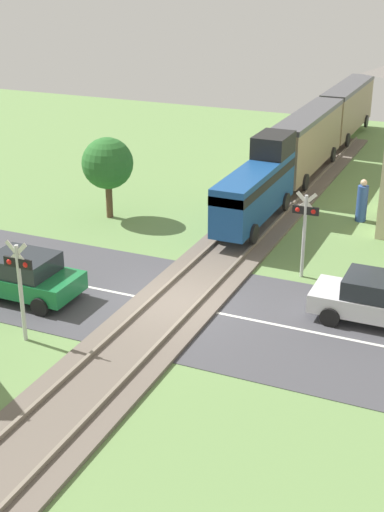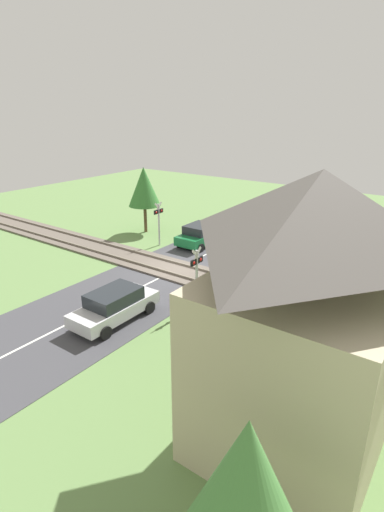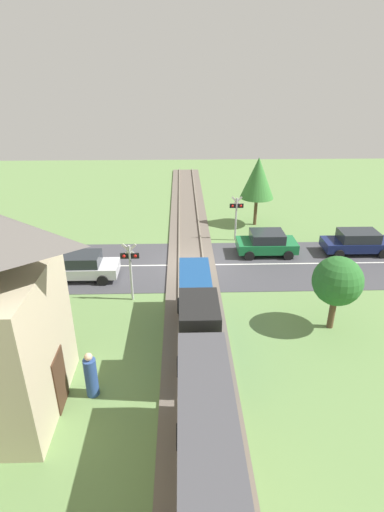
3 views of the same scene
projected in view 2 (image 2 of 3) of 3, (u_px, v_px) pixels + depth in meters
name	position (u px, v px, depth m)	size (l,w,h in m)	color
ground_plane	(175.00, 271.00, 23.55)	(60.00, 60.00, 0.00)	#66894C
road_surface	(175.00, 270.00, 23.54)	(48.00, 6.40, 0.02)	#424247
track_bed	(175.00, 270.00, 23.52)	(2.80, 48.00, 0.24)	#665B51
car_near_crossing	(200.00, 235.00, 27.62)	(3.63, 1.96, 1.48)	#197038
car_far_side	(115.00, 305.00, 17.82)	(4.21, 1.87, 1.46)	silver
car_behind_queue	(240.00, 217.00, 31.92)	(4.20, 1.83, 1.46)	#141E4C
crossing_signal_west_approach	(159.00, 218.00, 27.22)	(0.90, 0.18, 3.05)	#B7B7B7
crossing_signal_east_approach	(197.00, 270.00, 18.50)	(0.90, 0.18, 3.05)	#B7B7B7
station_building	(307.00, 319.00, 10.60)	(6.40, 4.92, 7.72)	#C6B793
pedestrian_by_station	(326.00, 343.00, 14.83)	(0.44, 0.44, 1.79)	#2D4C8E
tree_by_station	(244.00, 504.00, 5.92)	(2.61, 2.61, 5.11)	brown
tree_roadside_hedge	(320.00, 227.00, 23.83)	(2.13, 2.13, 3.41)	brown
tree_beyond_track	(144.00, 187.00, 29.68)	(2.41, 2.41, 4.95)	brown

